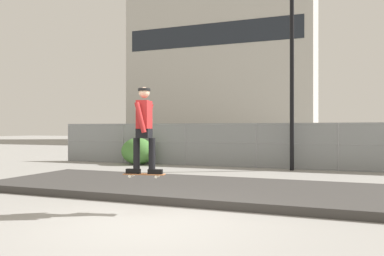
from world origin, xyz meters
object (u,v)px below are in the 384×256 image
Objects in this scene: street_lamp at (292,57)px; parked_car_mid at (290,145)px; skater at (144,125)px; parked_car_near at (180,144)px; shrub_left at (138,151)px; skateboard at (144,174)px.

parked_car_mid is (-0.40, 3.15, -3.56)m from street_lamp.
street_lamp reaches higher than skater.
street_lamp reaches higher than parked_car_near.
parked_car_mid is at bearing 82.88° from skater.
skater is 9.97m from shrub_left.
skateboard is 0.53× the size of shrub_left.
shrub_left is (-6.36, -3.14, -0.24)m from parked_car_mid.
skater reaches higher than skateboard.
skater is at bearing -60.45° from shrub_left.
skateboard is 0.95m from skater.
skater reaches higher than parked_car_mid.
parked_car_near is at bearing 73.06° from shrub_left.
shrub_left is at bearing 119.55° from skateboard.
skater is 11.88m from parked_car_mid.
parked_car_near reaches higher than shrub_left.
shrub_left is (-6.75, 0.01, -3.80)m from street_lamp.
shrub_left is at bearing -106.94° from parked_car_near.
skater is 0.37× the size of parked_car_mid.
shrub_left is (-4.89, 8.62, -0.15)m from skateboard.
skateboard is 9.54m from street_lamp.
skateboard is 0.49× the size of skater.
parked_car_near is (-4.01, 11.50, 0.09)m from skateboard.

